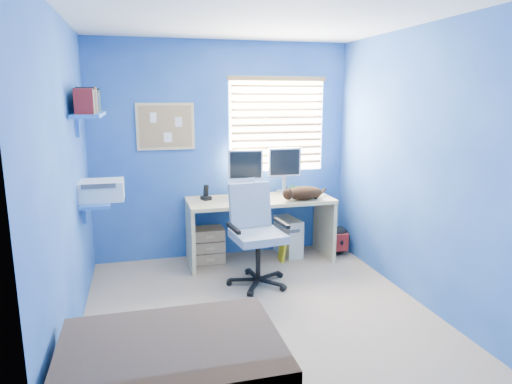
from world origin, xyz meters
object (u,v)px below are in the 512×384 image
object	(u,v)px
tower_pc	(288,236)
office_chair	(256,248)
cat	(304,193)
desk	(260,230)
laptop	(247,191)

from	to	relation	value
tower_pc	office_chair	xyz separation A→B (m)	(-0.59, -0.73, 0.15)
cat	office_chair	xyz separation A→B (m)	(-0.67, -0.44, -0.44)
desk	office_chair	bearing A→B (deg)	-108.40
cat	office_chair	world-z (taller)	office_chair
desk	tower_pc	world-z (taller)	desk
cat	tower_pc	size ratio (longest dim) A/B	0.96
desk	office_chair	world-z (taller)	office_chair
office_chair	tower_pc	bearing A→B (deg)	51.17
tower_pc	office_chair	size ratio (longest dim) A/B	0.45
laptop	tower_pc	distance (m)	0.85
cat	tower_pc	world-z (taller)	cat
desk	cat	bearing A→B (deg)	-21.21
desk	cat	size ratio (longest dim) A/B	3.81
desk	laptop	size ratio (longest dim) A/B	4.98
desk	tower_pc	distance (m)	0.43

